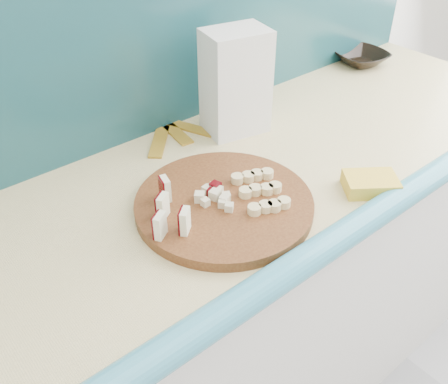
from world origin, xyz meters
TOP-DOWN VIEW (x-y plane):
  - kitchen_counter at (0.10, 1.50)m, footprint 2.20×0.63m
  - backsplash at (0.10, 1.79)m, footprint 2.20×0.02m
  - cutting_board at (0.12, 1.41)m, footprint 0.49×0.49m
  - apple_wedges at (-0.01, 1.43)m, footprint 0.10×0.14m
  - apple_chunks at (0.09, 1.42)m, footprint 0.06×0.06m
  - banana_slices at (0.19, 1.38)m, footprint 0.13×0.16m
  - brown_bowl at (0.96, 1.72)m, footprint 0.19×0.19m
  - flour_bag at (0.35, 1.65)m, footprint 0.17×0.14m
  - sponge at (0.40, 1.26)m, footprint 0.14×0.13m
  - banana_peel at (0.22, 1.73)m, footprint 0.22×0.19m

SIDE VIEW (x-z plane):
  - kitchen_counter at x=0.10m, z-range 0.00..0.91m
  - banana_peel at x=0.22m, z-range 0.91..0.92m
  - cutting_board at x=0.12m, z-range 0.91..0.93m
  - sponge at x=0.40m, z-range 0.91..0.94m
  - brown_bowl at x=0.96m, z-range 0.91..0.95m
  - banana_slices at x=0.19m, z-range 0.93..0.95m
  - apple_chunks at x=0.09m, z-range 0.93..0.95m
  - apple_wedges at x=-0.01m, z-range 0.93..0.98m
  - flour_bag at x=0.35m, z-range 0.91..1.17m
  - backsplash at x=0.10m, z-range 0.91..1.41m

